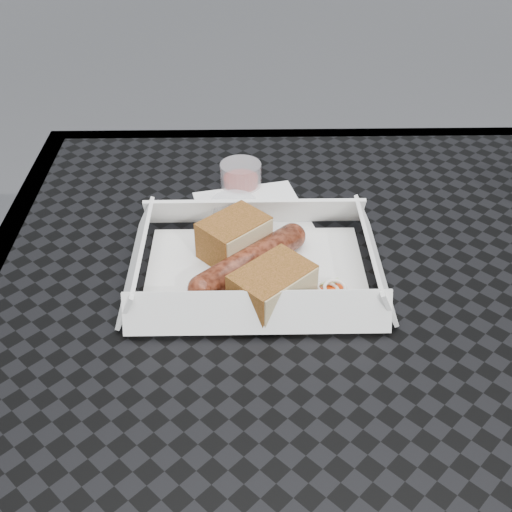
% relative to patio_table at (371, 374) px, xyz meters
% --- Properties ---
extents(patio_table, '(0.80, 0.80, 0.74)m').
position_rel_patio_table_xyz_m(patio_table, '(0.00, 0.00, 0.00)').
color(patio_table, black).
rests_on(patio_table, ground).
extents(food_tray, '(0.22, 0.15, 0.00)m').
position_rel_patio_table_xyz_m(food_tray, '(-0.11, 0.07, 0.08)').
color(food_tray, white).
rests_on(food_tray, patio_table).
extents(bratwurst, '(0.12, 0.11, 0.03)m').
position_rel_patio_table_xyz_m(bratwurst, '(-0.12, 0.07, 0.09)').
color(bratwurst, maroon).
rests_on(bratwurst, food_tray).
extents(bread_near, '(0.08, 0.08, 0.04)m').
position_rel_patio_table_xyz_m(bread_near, '(-0.14, 0.10, 0.10)').
color(bread_near, brown).
rests_on(bread_near, food_tray).
extents(bread_far, '(0.09, 0.09, 0.04)m').
position_rel_patio_table_xyz_m(bread_far, '(-0.10, 0.02, 0.10)').
color(bread_far, brown).
rests_on(bread_far, food_tray).
extents(veg_garnish, '(0.03, 0.03, 0.00)m').
position_rel_patio_table_xyz_m(veg_garnish, '(-0.05, 0.04, 0.08)').
color(veg_garnish, red).
rests_on(veg_garnish, food_tray).
extents(napkin, '(0.14, 0.14, 0.00)m').
position_rel_patio_table_xyz_m(napkin, '(-0.12, 0.18, 0.08)').
color(napkin, white).
rests_on(napkin, patio_table).
extents(condiment_cup_sauce, '(0.05, 0.05, 0.03)m').
position_rel_patio_table_xyz_m(condiment_cup_sauce, '(-0.13, 0.24, 0.09)').
color(condiment_cup_sauce, maroon).
rests_on(condiment_cup_sauce, patio_table).
extents(condiment_cup_empty, '(0.05, 0.05, 0.03)m').
position_rel_patio_table_xyz_m(condiment_cup_empty, '(-0.14, 0.16, 0.09)').
color(condiment_cup_empty, silver).
rests_on(condiment_cup_empty, patio_table).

